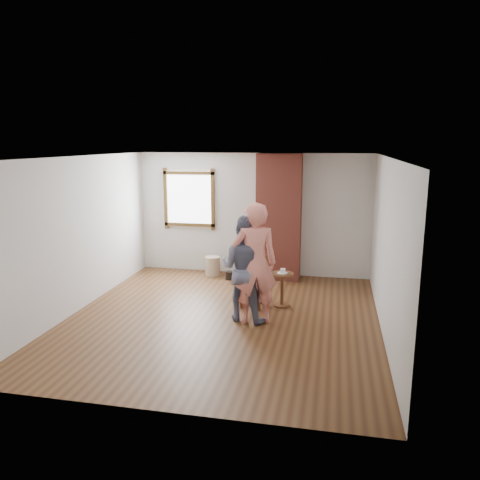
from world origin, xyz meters
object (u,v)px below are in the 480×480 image
(stoneware_crock, at_px, (213,266))
(man, at_px, (245,268))
(dining_chair_left, at_px, (251,278))
(side_table, at_px, (282,284))
(dining_chair_right, at_px, (256,278))
(person_pink, at_px, (255,264))

(stoneware_crock, bearing_deg, man, -63.68)
(stoneware_crock, xyz_separation_m, dining_chair_left, (1.14, -1.68, 0.30))
(dining_chair_left, distance_m, side_table, 0.55)
(stoneware_crock, relative_size, side_table, 0.69)
(side_table, xyz_separation_m, man, (-0.52, -0.72, 0.45))
(dining_chair_right, height_order, person_pink, person_pink)
(dining_chair_left, xyz_separation_m, person_pink, (0.20, -0.77, 0.46))
(stoneware_crock, bearing_deg, person_pink, -61.39)
(dining_chair_left, height_order, person_pink, person_pink)
(side_table, distance_m, man, 1.00)
(dining_chair_left, bearing_deg, side_table, 8.66)
(dining_chair_right, distance_m, side_table, 0.47)
(person_pink, bearing_deg, stoneware_crock, -78.72)
(side_table, bearing_deg, man, -125.73)
(dining_chair_left, xyz_separation_m, side_table, (0.54, 0.06, -0.10))
(dining_chair_left, height_order, dining_chair_right, dining_chair_right)
(stoneware_crock, relative_size, dining_chair_left, 0.46)
(dining_chair_left, height_order, side_table, dining_chair_left)
(man, relative_size, person_pink, 0.88)
(stoneware_crock, xyz_separation_m, person_pink, (1.34, -2.45, 0.76))
(man, bearing_deg, person_pink, 163.92)
(stoneware_crock, relative_size, dining_chair_right, 0.46)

